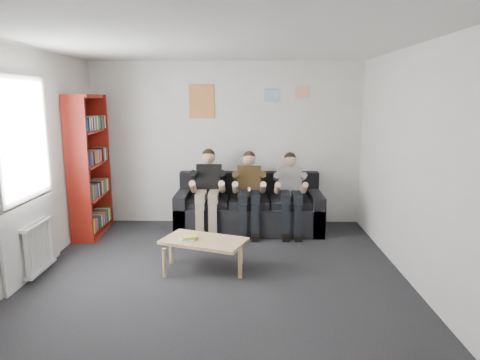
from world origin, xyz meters
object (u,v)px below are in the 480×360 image
object	(u,v)px
bookshelf	(90,166)
person_middle	(249,193)
person_right	(290,193)
coffee_table	(204,243)
sofa	(249,210)
person_left	(208,192)

from	to	relation	value
bookshelf	person_middle	size ratio (longest dim) A/B	1.68
person_middle	person_right	bearing A→B (deg)	1.05
coffee_table	person_right	distance (m)	1.94
bookshelf	person_right	xyz separation A→B (m)	(3.09, 0.09, -0.43)
sofa	person_right	distance (m)	0.75
coffee_table	person_middle	world-z (taller)	person_middle
person_right	person_middle	bearing A→B (deg)	176.87
person_left	person_right	distance (m)	1.29
coffee_table	person_middle	bearing A→B (deg)	69.66
coffee_table	person_left	distance (m)	1.53
bookshelf	person_right	world-z (taller)	bookshelf
person_left	person_middle	xyz separation A→B (m)	(0.64, 0.00, -0.01)
bookshelf	person_right	size ratio (longest dim) A/B	1.70
sofa	person_middle	distance (m)	0.39
bookshelf	person_right	bearing A→B (deg)	-3.41
sofa	person_left	xyz separation A→B (m)	(-0.64, -0.20, 0.35)
bookshelf	person_left	world-z (taller)	bookshelf
person_middle	bookshelf	bearing A→B (deg)	-177.09
bookshelf	person_middle	world-z (taller)	bookshelf
coffee_table	person_left	bearing A→B (deg)	93.33
coffee_table	person_middle	xyz separation A→B (m)	(0.56, 1.50, 0.30)
bookshelf	coffee_table	world-z (taller)	bookshelf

